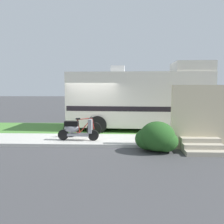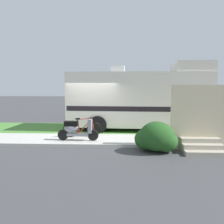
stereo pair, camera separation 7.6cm
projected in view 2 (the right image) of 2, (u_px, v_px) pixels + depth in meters
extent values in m
plane|color=#424244|center=(90.00, 135.00, 11.39)|extent=(80.00, 80.00, 0.00)
cube|color=beige|center=(87.00, 140.00, 10.19)|extent=(24.00, 2.00, 0.12)
cube|color=#4C8438|center=(94.00, 129.00, 12.88)|extent=(24.00, 3.40, 0.08)
cube|color=silver|center=(138.00, 99.00, 12.56)|extent=(7.28, 2.90, 2.74)
cube|color=silver|center=(191.00, 67.00, 12.11)|extent=(1.93, 2.48, 0.50)
cube|color=black|center=(138.00, 107.00, 12.61)|extent=(7.14, 2.91, 0.24)
cube|color=black|center=(208.00, 90.00, 12.15)|extent=(0.20, 2.13, 0.90)
cube|color=silver|center=(118.00, 69.00, 12.49)|extent=(0.73, 0.64, 0.36)
cylinder|color=black|center=(177.00, 119.00, 13.67)|extent=(0.91, 0.33, 0.90)
cylinder|color=black|center=(185.00, 126.00, 11.29)|extent=(0.91, 0.33, 0.90)
cylinder|color=black|center=(104.00, 118.00, 14.08)|extent=(0.91, 0.33, 0.90)
cylinder|color=black|center=(98.00, 125.00, 11.70)|extent=(0.91, 0.33, 0.90)
cylinder|color=black|center=(93.00, 135.00, 9.81)|extent=(0.44, 0.12, 0.44)
cylinder|color=black|center=(63.00, 135.00, 9.91)|extent=(0.44, 0.12, 0.44)
cube|color=gray|center=(78.00, 135.00, 9.86)|extent=(0.89, 0.31, 0.10)
cube|color=black|center=(71.00, 123.00, 9.83)|extent=(0.57, 0.28, 0.20)
ellipsoid|color=gray|center=(71.00, 128.00, 9.85)|extent=(0.61, 0.32, 0.36)
cube|color=gray|center=(90.00, 126.00, 9.78)|extent=(0.15, 0.32, 0.56)
cylinder|color=black|center=(90.00, 118.00, 9.74)|extent=(0.05, 0.50, 0.04)
sphere|color=white|center=(90.00, 122.00, 9.76)|extent=(0.12, 0.12, 0.12)
torus|color=black|center=(94.00, 129.00, 10.57)|extent=(0.65, 0.15, 0.66)
torus|color=black|center=(70.00, 130.00, 10.43)|extent=(0.65, 0.15, 0.66)
cylinder|color=maroon|center=(86.00, 125.00, 10.50)|extent=(0.58, 0.14, 0.67)
cylinder|color=maroon|center=(79.00, 126.00, 10.46)|extent=(0.10, 0.05, 0.60)
cylinder|color=maroon|center=(85.00, 119.00, 10.46)|extent=(0.61, 0.14, 0.09)
cylinder|color=maroon|center=(75.00, 131.00, 10.47)|extent=(0.40, 0.11, 0.18)
cylinder|color=maroon|center=(74.00, 125.00, 10.43)|extent=(0.36, 0.10, 0.47)
cylinder|color=maroon|center=(93.00, 124.00, 10.53)|extent=(0.12, 0.06, 0.51)
cube|color=black|center=(78.00, 119.00, 10.42)|extent=(0.21, 0.13, 0.06)
cylinder|color=black|center=(92.00, 117.00, 10.50)|extent=(0.12, 0.52, 0.03)
cube|color=#1E2328|center=(122.00, 105.00, 16.92)|extent=(2.40, 1.94, 1.46)
cube|color=black|center=(122.00, 99.00, 16.87)|extent=(2.28, 1.96, 0.44)
cube|color=#1E2328|center=(160.00, 110.00, 16.86)|extent=(2.93, 1.95, 0.69)
cylinder|color=black|center=(120.00, 115.00, 16.08)|extent=(0.76, 0.24, 0.76)
cylinder|color=black|center=(120.00, 112.00, 17.91)|extent=(0.76, 0.24, 0.76)
cylinder|color=black|center=(167.00, 115.00, 15.95)|extent=(0.76, 0.24, 0.76)
cylinder|color=black|center=(162.00, 112.00, 17.79)|extent=(0.76, 0.24, 0.76)
cube|color=#B7B29E|center=(124.00, 101.00, 20.51)|extent=(2.58, 2.16, 1.57)
cube|color=black|center=(124.00, 95.00, 20.46)|extent=(2.46, 2.17, 0.44)
cube|color=#B7B29E|center=(156.00, 106.00, 20.24)|extent=(3.12, 2.20, 0.75)
cylinder|color=black|center=(121.00, 110.00, 19.67)|extent=(0.78, 0.30, 0.76)
cylinder|color=black|center=(122.00, 108.00, 21.55)|extent=(0.78, 0.30, 0.76)
cylinder|color=black|center=(161.00, 110.00, 19.29)|extent=(0.78, 0.30, 0.76)
cylinder|color=black|center=(159.00, 108.00, 21.17)|extent=(0.78, 0.30, 0.76)
cube|color=#B2A893|center=(203.00, 151.00, 8.41)|extent=(1.40, 0.96, 0.16)
cube|color=#B2A893|center=(201.00, 145.00, 8.55)|extent=(1.40, 0.64, 0.16)
cube|color=#B2A893|center=(200.00, 140.00, 8.69)|extent=(1.40, 0.32, 0.16)
cube|color=beige|center=(198.00, 117.00, 8.91)|extent=(2.00, 0.30, 2.40)
ellipsoid|color=#23511E|center=(157.00, 136.00, 8.53)|extent=(1.26, 1.14, 1.07)
ellipsoid|color=#23511E|center=(148.00, 139.00, 8.68)|extent=(0.95, 0.85, 0.80)
ellipsoid|color=#23511E|center=(165.00, 141.00, 8.44)|extent=(0.88, 0.79, 0.75)
cylinder|color=#B2B2B7|center=(207.00, 138.00, 9.85)|extent=(0.06, 0.06, 0.20)
cylinder|color=#B2B2B7|center=(207.00, 135.00, 9.84)|extent=(0.03, 0.03, 0.04)
cylinder|color=black|center=(207.00, 135.00, 9.83)|extent=(0.03, 0.03, 0.01)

